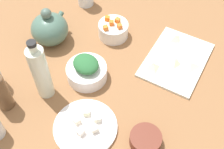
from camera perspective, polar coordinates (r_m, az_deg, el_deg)
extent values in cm
cube|color=#8D5F3A|center=(106.53, 0.00, -2.14)|extent=(190.00, 190.00, 3.00)
cube|color=silver|center=(114.48, 12.82, 2.90)|extent=(30.96, 22.72, 1.00)
cylinder|color=white|center=(95.43, -5.37, -10.52)|extent=(21.22, 21.22, 1.20)
cylinder|color=white|center=(105.09, -5.09, 0.43)|extent=(14.98, 14.98, 5.64)
cylinder|color=white|center=(119.43, 0.26, 8.95)|extent=(12.39, 12.39, 6.36)
cylinder|color=brown|center=(92.19, 6.76, -12.87)|extent=(10.16, 10.16, 3.98)
ellipsoid|color=#4A6C5C|center=(117.92, -12.44, 8.92)|extent=(14.97, 14.86, 12.66)
sphere|color=#4F655A|center=(112.73, -13.15, 11.86)|extent=(4.19, 4.19, 4.19)
cylinder|color=#4A6C5C|center=(120.16, -10.63, 11.29)|extent=(5.38, 2.00, 3.93)
cylinder|color=silver|center=(96.97, -14.12, 0.23)|extent=(5.87, 5.87, 21.98)
cylinder|color=silver|center=(87.95, -15.67, 5.15)|extent=(2.64, 2.64, 2.56)
cylinder|color=black|center=(86.63, -15.94, 5.99)|extent=(2.93, 2.93, 1.20)
cylinder|color=brown|center=(100.75, -21.56, -3.39)|extent=(5.71, 5.71, 15.01)
cube|color=orange|center=(118.64, -0.96, 11.25)|extent=(2.32, 2.32, 1.80)
cube|color=orange|center=(116.55, -0.11, 10.36)|extent=(2.52, 2.52, 1.80)
cube|color=orange|center=(114.39, -1.29, 9.36)|extent=(2.52, 2.52, 1.80)
cube|color=orange|center=(115.09, 1.54, 9.68)|extent=(2.52, 2.52, 1.80)
cube|color=orange|center=(117.73, 1.13, 10.86)|extent=(1.93, 1.93, 1.80)
ellipsoid|color=#2B6736|center=(101.29, -5.28, 2.14)|extent=(11.37, 12.37, 4.17)
cube|color=white|center=(94.97, -7.11, -9.17)|extent=(2.84, 2.84, 2.20)
cube|color=#F3F6CE|center=(96.15, -5.13, -7.58)|extent=(3.07, 3.07, 2.20)
cube|color=white|center=(93.02, -3.58, -10.86)|extent=(3.03, 3.03, 2.20)
cube|color=white|center=(94.71, -3.02, -8.86)|extent=(3.09, 3.09, 2.20)
cube|color=white|center=(92.91, -6.35, -11.42)|extent=(2.49, 2.49, 2.20)
pyramid|color=beige|center=(108.58, 8.24, 1.84)|extent=(6.61, 6.64, 2.63)
pyramid|color=beige|center=(120.69, 12.58, 7.27)|extent=(5.77, 5.61, 2.10)
pyramid|color=beige|center=(111.64, 12.59, 2.62)|extent=(5.58, 5.25, 2.31)
pyramid|color=beige|center=(112.41, 15.51, 2.08)|extent=(7.15, 7.38, 2.03)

